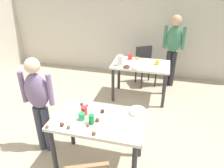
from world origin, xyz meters
The scene contains 28 objects.
ground_plane centered at (0.00, 0.00, 0.00)m, with size 6.40×6.40×0.00m, color tan.
wall_back centered at (0.00, 3.20, 1.30)m, with size 6.40×0.10×2.60m, color beige.
dining_table_near centered at (0.09, 0.04, 0.63)m, with size 1.12×0.67×0.75m.
dining_table_far centered at (0.36, 1.93, 0.63)m, with size 1.10×0.66×0.75m.
chair_far_table centered at (0.39, 2.61, 0.50)m, with size 0.55×0.55×0.87m.
person_girl_near centered at (-0.75, 0.13, 0.84)m, with size 0.45×0.21×1.42m.
person_adult_far centered at (0.95, 2.65, 0.95)m, with size 0.45×0.23×1.58m.
mixing_bowl centered at (0.53, 0.27, 0.78)m, with size 0.19×0.19×0.07m, color white.
soda_can centered at (0.04, -0.06, 0.81)m, with size 0.07×0.07×0.12m, color #198438.
fork_near centered at (0.25, -0.15, 0.75)m, with size 0.17×0.02×0.01m, color silver.
cup_near_0 centered at (-0.09, -0.02, 0.80)m, with size 0.08×0.08×0.09m, color green.
cup_near_1 centered at (-0.11, 0.09, 0.80)m, with size 0.08×0.08×0.11m, color red.
cake_ball_0 centered at (-0.13, 0.26, 0.77)m, with size 0.04×0.04×0.04m, color brown.
cake_ball_1 centered at (0.10, 0.18, 0.78)m, with size 0.05×0.05×0.05m, color #3D2319.
cake_ball_2 centered at (-0.21, 0.27, 0.77)m, with size 0.04×0.04×0.04m, color brown.
cake_ball_3 centered at (-0.15, 0.17, 0.77)m, with size 0.04×0.04×0.04m, color brown.
cake_ball_4 centered at (-0.18, -0.21, 0.77)m, with size 0.04×0.04×0.04m, color brown.
cake_ball_5 centered at (-0.42, -0.26, 0.77)m, with size 0.04×0.04×0.04m, color brown.
cake_ball_6 centered at (0.02, -0.13, 0.77)m, with size 0.04×0.04×0.04m, color brown.
cake_ball_7 centered at (0.10, -0.01, 0.77)m, with size 0.05×0.05×0.05m, color brown.
cake_ball_8 centered at (-0.27, -0.19, 0.78)m, with size 0.05×0.05×0.05m, color brown.
cake_ball_9 centered at (0.13, -0.24, 0.77)m, with size 0.05×0.05×0.05m, color brown.
pitcher_far centered at (-0.01, 1.74, 0.85)m, with size 0.12×0.12×0.20m, color white.
cup_far_0 centered at (0.12, 2.12, 0.80)m, with size 0.09×0.09×0.10m, color red.
cup_far_1 centered at (0.67, 1.95, 0.80)m, with size 0.07×0.07×0.09m, color yellow.
donut_far_0 centered at (0.13, 1.67, 0.77)m, with size 0.13×0.13×0.04m, color brown.
donut_far_1 centered at (0.29, 1.66, 0.77)m, with size 0.13×0.13×0.04m, color white.
donut_far_2 centered at (0.26, 2.18, 0.77)m, with size 0.11×0.11×0.03m, color gold.
Camera 1 is at (0.76, -1.94, 2.31)m, focal length 34.27 mm.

